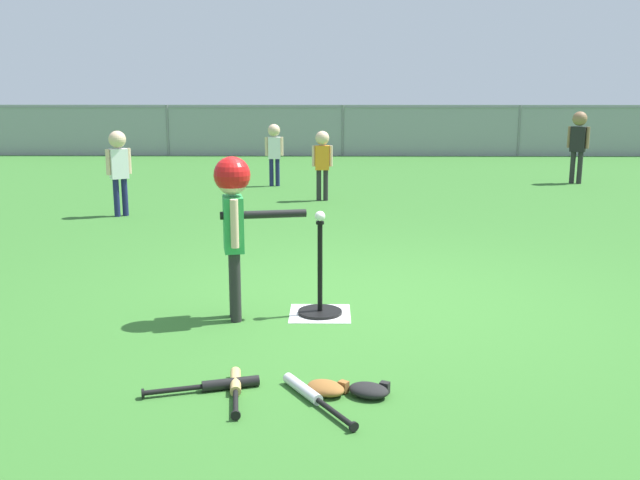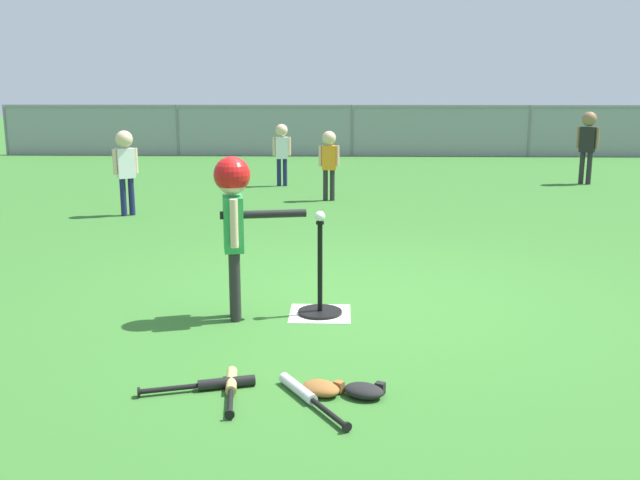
% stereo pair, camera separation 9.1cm
% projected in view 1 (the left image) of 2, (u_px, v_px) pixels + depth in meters
% --- Properties ---
extents(ground_plane, '(60.00, 60.00, 0.00)m').
position_uv_depth(ground_plane, '(368.00, 302.00, 5.50)').
color(ground_plane, '#336B28').
extents(home_plate, '(0.44, 0.44, 0.01)m').
position_uv_depth(home_plate, '(320.00, 313.00, 5.22)').
color(home_plate, white).
rests_on(home_plate, ground_plane).
extents(batting_tee, '(0.32, 0.32, 0.68)m').
position_uv_depth(batting_tee, '(320.00, 299.00, 5.19)').
color(batting_tee, black).
rests_on(batting_tee, ground_plane).
extents(baseball_on_tee, '(0.07, 0.07, 0.07)m').
position_uv_depth(baseball_on_tee, '(320.00, 216.00, 5.06)').
color(baseball_on_tee, white).
rests_on(baseball_on_tee, batting_tee).
extents(batter_child, '(0.63, 0.32, 1.16)m').
position_uv_depth(batter_child, '(234.00, 205.00, 4.94)').
color(batter_child, '#262626').
rests_on(batter_child, ground_plane).
extents(fielder_near_right, '(0.31, 0.24, 1.18)m').
position_uv_depth(fielder_near_right, '(578.00, 137.00, 11.80)').
color(fielder_near_right, '#262626').
rests_on(fielder_near_right, ground_plane).
extents(fielder_deep_center, '(0.29, 0.19, 0.98)m').
position_uv_depth(fielder_deep_center, '(322.00, 156.00, 10.10)').
color(fielder_deep_center, '#262626').
rests_on(fielder_deep_center, ground_plane).
extents(fielder_deep_right, '(0.29, 0.20, 1.00)m').
position_uv_depth(fielder_deep_right, '(274.00, 146.00, 11.52)').
color(fielder_deep_right, '#191E4C').
rests_on(fielder_deep_right, ground_plane).
extents(fielder_near_left, '(0.27, 0.22, 1.07)m').
position_uv_depth(fielder_near_left, '(119.00, 162.00, 8.89)').
color(fielder_near_left, '#191E4C').
rests_on(fielder_near_left, ground_plane).
extents(spare_bat_silver, '(0.40, 0.62, 0.06)m').
position_uv_depth(spare_bat_silver, '(309.00, 393.00, 3.81)').
color(spare_bat_silver, silver).
rests_on(spare_bat_silver, ground_plane).
extents(spare_bat_wood, '(0.13, 0.56, 0.06)m').
position_uv_depth(spare_bat_wood, '(236.00, 386.00, 3.91)').
color(spare_bat_wood, '#DBB266').
rests_on(spare_bat_wood, ground_plane).
extents(spare_bat_black, '(0.62, 0.23, 0.06)m').
position_uv_depth(spare_bat_black, '(219.00, 385.00, 3.92)').
color(spare_bat_black, black).
rests_on(spare_bat_black, ground_plane).
extents(glove_by_plate, '(0.27, 0.24, 0.07)m').
position_uv_depth(glove_by_plate, '(369.00, 390.00, 3.84)').
color(glove_by_plate, black).
rests_on(glove_by_plate, ground_plane).
extents(glove_near_bats, '(0.27, 0.26, 0.07)m').
position_uv_depth(glove_near_bats, '(327.00, 388.00, 3.87)').
color(glove_near_bats, brown).
rests_on(glove_near_bats, ground_plane).
extents(outfield_fence, '(16.06, 0.06, 1.15)m').
position_uv_depth(outfield_fence, '(343.00, 129.00, 16.33)').
color(outfield_fence, slate).
rests_on(outfield_fence, ground_plane).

